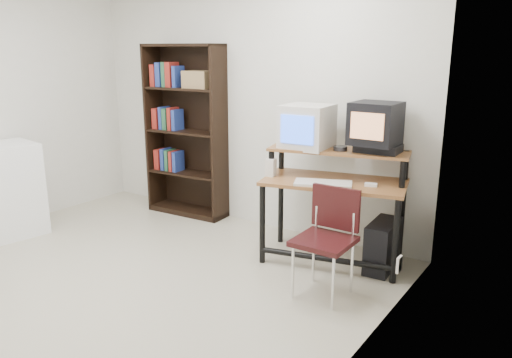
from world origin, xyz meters
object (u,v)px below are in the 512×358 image
Objects in this scene: computer_desk at (335,185)px; pc_tower at (383,246)px; mini_fridge at (8,190)px; school_chair at (328,231)px; crt_tv at (375,123)px; bookshelf at (187,129)px; crt_monitor at (307,127)px.

pc_tower is (0.44, 0.06, -0.48)m from computer_desk.
mini_fridge is at bearing -171.02° from computer_desk.
school_chair is (-0.20, -0.64, 0.29)m from pc_tower.
crt_tv is 1.03m from school_chair.
pc_tower is at bearing -5.65° from computer_desk.
crt_tv is 0.41× the size of mini_fridge.
school_chair is 2.39m from bookshelf.
bookshelf is (-1.63, 0.23, -0.20)m from crt_monitor.
crt_monitor is at bearing 35.56° from mini_fridge.
bookshelf is (-2.22, 0.13, -0.27)m from crt_tv.
school_chair is 3.27m from mini_fridge.
crt_monitor is 0.23× the size of bookshelf.
crt_tv reaches higher than pc_tower.
computer_desk is 2.90× the size of pc_tower.
bookshelf is 1.91m from mini_fridge.
mini_fridge is (-1.02, -1.54, -0.50)m from bookshelf.
computer_desk reaches higher than pc_tower.
crt_tv is at bearing -7.36° from bookshelf.
crt_tv is 0.84× the size of pc_tower.
crt_tv reaches higher than computer_desk.
pc_tower is at bearing -9.31° from bookshelf.
school_chair reaches higher than pc_tower.
computer_desk is 0.62m from crt_tv.
computer_desk is 0.70× the size of bookshelf.
bookshelf is at bearing 158.14° from school_chair.
crt_tv is at bearing 5.73° from crt_monitor.
computer_desk is at bearing 111.96° from school_chair.
school_chair is (0.24, -0.58, -0.19)m from computer_desk.
bookshelf is 2.03× the size of mini_fridge.
bookshelf reaches higher than computer_desk.
crt_monitor reaches higher than pc_tower.
bookshelf is at bearing 157.73° from computer_desk.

